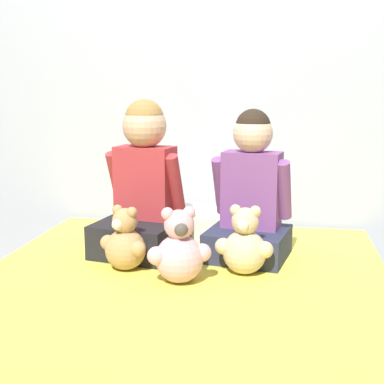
{
  "coord_description": "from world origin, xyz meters",
  "views": [
    {
      "loc": [
        0.35,
        -1.69,
        1.16
      ],
      "look_at": [
        0.0,
        0.39,
        0.75
      ],
      "focal_mm": 50.0,
      "sensor_mm": 36.0,
      "label": 1
    }
  ],
  "objects_px": {
    "pillow_at_headboard": "(206,222)",
    "teddy_bear_held_by_left_child": "(125,243)",
    "child_on_left": "(143,189)",
    "teddy_bear_held_by_right_child": "(245,245)",
    "bed": "(173,357)",
    "teddy_bear_between_children": "(179,251)",
    "child_on_right": "(250,197)"
  },
  "relations": [
    {
      "from": "teddy_bear_between_children",
      "to": "pillow_at_headboard",
      "type": "bearing_deg",
      "value": 67.35
    },
    {
      "from": "teddy_bear_held_by_left_child",
      "to": "teddy_bear_held_by_right_child",
      "type": "distance_m",
      "value": 0.46
    },
    {
      "from": "teddy_bear_held_by_right_child",
      "to": "pillow_at_headboard",
      "type": "relative_size",
      "value": 0.56
    },
    {
      "from": "child_on_left",
      "to": "child_on_right",
      "type": "height_order",
      "value": "child_on_left"
    },
    {
      "from": "bed",
      "to": "pillow_at_headboard",
      "type": "distance_m",
      "value": 0.84
    },
    {
      "from": "bed",
      "to": "teddy_bear_held_by_left_child",
      "type": "bearing_deg",
      "value": 137.21
    },
    {
      "from": "teddy_bear_held_by_left_child",
      "to": "teddy_bear_between_children",
      "type": "xyz_separation_m",
      "value": [
        0.23,
        -0.1,
        0.01
      ]
    },
    {
      "from": "child_on_right",
      "to": "teddy_bear_held_by_left_child",
      "type": "bearing_deg",
      "value": -140.56
    },
    {
      "from": "child_on_right",
      "to": "teddy_bear_held_by_left_child",
      "type": "xyz_separation_m",
      "value": [
        -0.46,
        -0.25,
        -0.15
      ]
    },
    {
      "from": "teddy_bear_held_by_left_child",
      "to": "teddy_bear_held_by_right_child",
      "type": "xyz_separation_m",
      "value": [
        0.46,
        0.03,
        0.01
      ]
    },
    {
      "from": "bed",
      "to": "teddy_bear_held_by_left_child",
      "type": "distance_m",
      "value": 0.47
    },
    {
      "from": "pillow_at_headboard",
      "to": "teddy_bear_held_by_right_child",
      "type": "bearing_deg",
      "value": -67.37
    },
    {
      "from": "teddy_bear_held_by_left_child",
      "to": "child_on_left",
      "type": "bearing_deg",
      "value": 112.34
    },
    {
      "from": "bed",
      "to": "child_on_left",
      "type": "xyz_separation_m",
      "value": [
        -0.23,
        0.47,
        0.5
      ]
    },
    {
      "from": "bed",
      "to": "child_on_left",
      "type": "distance_m",
      "value": 0.73
    },
    {
      "from": "bed",
      "to": "teddy_bear_held_by_left_child",
      "type": "height_order",
      "value": "teddy_bear_held_by_left_child"
    },
    {
      "from": "bed",
      "to": "child_on_right",
      "type": "xyz_separation_m",
      "value": [
        0.23,
        0.47,
        0.49
      ]
    },
    {
      "from": "child_on_left",
      "to": "teddy_bear_held_by_left_child",
      "type": "bearing_deg",
      "value": -80.4
    },
    {
      "from": "child_on_right",
      "to": "teddy_bear_between_children",
      "type": "relative_size",
      "value": 2.19
    },
    {
      "from": "pillow_at_headboard",
      "to": "teddy_bear_held_by_left_child",
      "type": "bearing_deg",
      "value": -112.04
    },
    {
      "from": "teddy_bear_held_by_left_child",
      "to": "teddy_bear_between_children",
      "type": "distance_m",
      "value": 0.25
    },
    {
      "from": "teddy_bear_held_by_right_child",
      "to": "teddy_bear_held_by_left_child",
      "type": "bearing_deg",
      "value": -169.36
    },
    {
      "from": "bed",
      "to": "teddy_bear_held_by_right_child",
      "type": "height_order",
      "value": "teddy_bear_held_by_right_child"
    },
    {
      "from": "child_on_left",
      "to": "teddy_bear_held_by_right_child",
      "type": "height_order",
      "value": "child_on_left"
    },
    {
      "from": "teddy_bear_held_by_right_child",
      "to": "bed",
      "type": "bearing_deg",
      "value": -125.82
    },
    {
      "from": "child_on_right",
      "to": "teddy_bear_between_children",
      "type": "height_order",
      "value": "child_on_right"
    },
    {
      "from": "bed",
      "to": "teddy_bear_held_by_right_child",
      "type": "distance_m",
      "value": 0.48
    },
    {
      "from": "teddy_bear_held_by_right_child",
      "to": "teddy_bear_between_children",
      "type": "distance_m",
      "value": 0.26
    },
    {
      "from": "bed",
      "to": "child_on_left",
      "type": "bearing_deg",
      "value": 115.49
    },
    {
      "from": "child_on_right",
      "to": "teddy_bear_held_by_left_child",
      "type": "distance_m",
      "value": 0.55
    },
    {
      "from": "bed",
      "to": "teddy_bear_between_children",
      "type": "xyz_separation_m",
      "value": [
        -0.0,
        0.11,
        0.35
      ]
    },
    {
      "from": "teddy_bear_held_by_right_child",
      "to": "teddy_bear_between_children",
      "type": "height_order",
      "value": "teddy_bear_between_children"
    }
  ]
}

